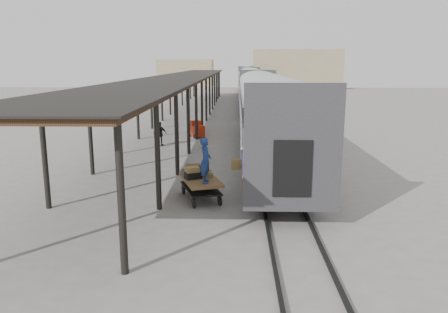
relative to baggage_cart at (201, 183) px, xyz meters
name	(u,v)px	position (x,y,z in m)	size (l,w,h in m)	color
ground	(201,194)	(-0.07, 0.77, -0.65)	(160.00, 160.00, 0.00)	slate
train	(252,86)	(3.12, 34.56, 2.04)	(3.45, 76.01, 4.01)	silver
canopy	(185,77)	(-3.47, 24.77, 3.36)	(4.90, 64.30, 4.15)	#422B19
rails	(252,108)	(3.13, 34.77, -0.59)	(1.54, 150.00, 0.12)	black
building_far	(296,69)	(13.93, 78.77, 3.35)	(18.00, 10.00, 8.00)	tan
building_left	(186,73)	(-10.07, 82.77, 2.35)	(12.00, 8.00, 6.00)	tan
baggage_cart	(201,183)	(0.00, 0.00, 0.00)	(1.95, 2.67, 0.86)	brown
suitcase_stack	(195,172)	(-0.23, 0.27, 0.39)	(1.32, 1.33, 0.45)	#3A3B3D
luggage_tug	(197,130)	(-1.48, 14.73, -0.12)	(1.24, 1.51, 1.15)	#9D220E
porter	(206,160)	(0.25, -0.65, 1.07)	(0.62, 0.41, 1.71)	navy
pedestrian	(160,134)	(-3.55, 11.32, 0.13)	(0.91, 0.38, 1.55)	black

